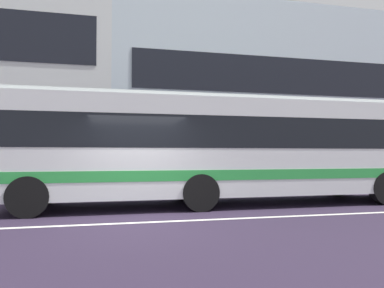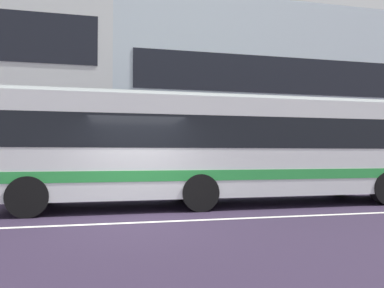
# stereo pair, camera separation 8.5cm
# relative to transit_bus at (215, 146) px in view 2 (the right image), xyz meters

# --- Properties ---
(ground_plane) EXTENTS (160.00, 160.00, 0.00)m
(ground_plane) POSITION_rel_transit_bus_xyz_m (-2.42, -2.39, -1.77)
(ground_plane) COLOR #2A2034
(lane_centre_line) EXTENTS (60.00, 0.16, 0.01)m
(lane_centre_line) POSITION_rel_transit_bus_xyz_m (-2.42, -2.39, -1.77)
(lane_centre_line) COLOR silver
(lane_centre_line) RESTS_ON ground_plane
(apartment_block_right) EXTENTS (24.86, 11.22, 10.18)m
(apartment_block_right) POSITION_rel_transit_bus_xyz_m (9.32, 13.11, 3.32)
(apartment_block_right) COLOR silver
(apartment_block_right) RESTS_ON ground_plane
(transit_bus) EXTENTS (12.07, 2.64, 3.21)m
(transit_bus) POSITION_rel_transit_bus_xyz_m (0.00, 0.00, 0.00)
(transit_bus) COLOR silver
(transit_bus) RESTS_ON ground_plane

